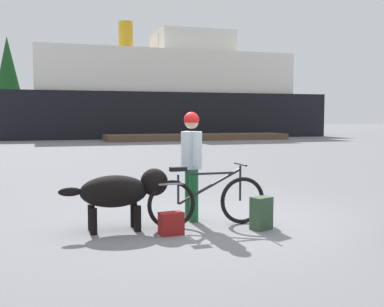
# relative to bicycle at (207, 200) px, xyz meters

# --- Properties ---
(ground_plane) EXTENTS (160.00, 160.00, 0.00)m
(ground_plane) POSITION_rel_bicycle_xyz_m (0.39, 0.18, -0.38)
(ground_plane) COLOR slate
(bicycle) EXTENTS (1.79, 0.44, 0.90)m
(bicycle) POSITION_rel_bicycle_xyz_m (0.00, 0.00, 0.00)
(bicycle) COLOR black
(bicycle) RESTS_ON ground_plane
(person_cyclist) EXTENTS (0.32, 0.53, 1.66)m
(person_cyclist) POSITION_rel_bicycle_xyz_m (-0.10, 0.43, 0.61)
(person_cyclist) COLOR #19592D
(person_cyclist) RESTS_ON ground_plane
(dog) EXTENTS (1.52, 0.52, 0.85)m
(dog) POSITION_rel_bicycle_xyz_m (-1.21, 0.14, 0.18)
(dog) COLOR black
(dog) RESTS_ON ground_plane
(backpack) EXTENTS (0.33, 0.29, 0.46)m
(backpack) POSITION_rel_bicycle_xyz_m (0.67, -0.40, -0.15)
(backpack) COLOR #334C33
(backpack) RESTS_ON ground_plane
(handbag_pannier) EXTENTS (0.34, 0.22, 0.31)m
(handbag_pannier) POSITION_rel_bicycle_xyz_m (-0.62, -0.32, -0.23)
(handbag_pannier) COLOR maroon
(handbag_pannier) RESTS_ON ground_plane
(dock_pier) EXTENTS (12.42, 2.85, 0.40)m
(dock_pier) POSITION_rel_bicycle_xyz_m (7.71, 24.08, -0.18)
(dock_pier) COLOR brown
(dock_pier) RESTS_ON ground_plane
(ferry_boat) EXTENTS (24.50, 8.51, 8.96)m
(ferry_boat) POSITION_rel_bicycle_xyz_m (7.07, 30.71, 2.79)
(ferry_boat) COLOR black
(ferry_boat) RESTS_ON ground_plane
(sailboat_moored) EXTENTS (8.10, 2.27, 8.06)m
(sailboat_moored) POSITION_rel_bicycle_xyz_m (6.49, 29.96, 0.11)
(sailboat_moored) COLOR silver
(sailboat_moored) RESTS_ON ground_plane
(pine_tree_center) EXTENTS (3.46, 3.46, 9.34)m
(pine_tree_center) POSITION_rel_bicycle_xyz_m (-1.78, 48.51, 5.44)
(pine_tree_center) COLOR #4C331E
(pine_tree_center) RESTS_ON ground_plane
(pine_tree_far_right) EXTENTS (4.18, 4.18, 12.78)m
(pine_tree_far_right) POSITION_rel_bicycle_xyz_m (18.40, 50.39, 7.71)
(pine_tree_far_right) COLOR #4C331E
(pine_tree_far_right) RESTS_ON ground_plane
(pine_tree_mid_back) EXTENTS (3.95, 3.95, 11.15)m
(pine_tree_mid_back) POSITION_rel_bicycle_xyz_m (-6.23, 54.46, 6.20)
(pine_tree_mid_back) COLOR #4C331E
(pine_tree_mid_back) RESTS_ON ground_plane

